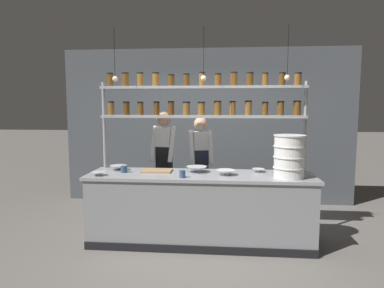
{
  "coord_description": "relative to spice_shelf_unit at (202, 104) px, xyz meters",
  "views": [
    {
      "loc": [
        0.29,
        -4.36,
        1.8
      ],
      "look_at": [
        -0.12,
        0.2,
        1.29
      ],
      "focal_mm": 32.0,
      "sensor_mm": 36.0,
      "label": 1
    }
  ],
  "objects": [
    {
      "name": "prep_counter",
      "position": [
        -0.0,
        -0.33,
        -1.37
      ],
      "size": [
        2.92,
        0.76,
        0.92
      ],
      "color": "gray",
      "rests_on": "ground_plane"
    },
    {
      "name": "ground_plane",
      "position": [
        -0.0,
        -0.33,
        -1.83
      ],
      "size": [
        40.0,
        40.0,
        0.0
      ],
      "primitive_type": "plane",
      "color": "slate"
    },
    {
      "name": "prep_bowl_near_right",
      "position": [
        -1.14,
        -0.17,
        -0.88
      ],
      "size": [
        0.24,
        0.24,
        0.06
      ],
      "color": "silver",
      "rests_on": "prep_counter"
    },
    {
      "name": "prep_bowl_center_back",
      "position": [
        0.33,
        -0.37,
        -0.88
      ],
      "size": [
        0.24,
        0.24,
        0.07
      ],
      "color": "white",
      "rests_on": "prep_counter"
    },
    {
      "name": "pendant_light_row",
      "position": [
        0.0,
        -0.33,
        0.35
      ],
      "size": [
        2.24,
        0.07,
        0.67
      ],
      "color": "black"
    },
    {
      "name": "container_stack",
      "position": [
        1.1,
        -0.46,
        -0.64
      ],
      "size": [
        0.39,
        0.39,
        0.53
      ],
      "color": "white",
      "rests_on": "prep_counter"
    },
    {
      "name": "prep_bowl_near_left",
      "position": [
        0.76,
        -0.13,
        -0.89
      ],
      "size": [
        0.17,
        0.17,
        0.05
      ],
      "color": "silver",
      "rests_on": "prep_counter"
    },
    {
      "name": "serving_cup_front",
      "position": [
        -0.2,
        -0.58,
        -0.86
      ],
      "size": [
        0.07,
        0.07,
        0.09
      ],
      "color": "#334C70",
      "rests_on": "prep_counter"
    },
    {
      "name": "cutting_board",
      "position": [
        -0.59,
        -0.23,
        -0.9
      ],
      "size": [
        0.4,
        0.26,
        0.02
      ],
      "color": "#A88456",
      "rests_on": "prep_counter"
    },
    {
      "name": "prep_bowl_center_front",
      "position": [
        -1.28,
        -0.56,
        -0.88
      ],
      "size": [
        0.18,
        0.18,
        0.05
      ],
      "color": "silver",
      "rests_on": "prep_counter"
    },
    {
      "name": "chef_left",
      "position": [
        -0.61,
        0.44,
        -0.84
      ],
      "size": [
        0.4,
        0.32,
        1.71
      ],
      "rotation": [
        0.0,
        0.0,
        -0.17
      ],
      "color": "black",
      "rests_on": "ground_plane"
    },
    {
      "name": "back_wall",
      "position": [
        -0.0,
        1.64,
        -0.41
      ],
      "size": [
        5.32,
        0.12,
        2.83
      ],
      "primitive_type": "cube",
      "color": "#4C5156",
      "rests_on": "ground_plane"
    },
    {
      "name": "spice_shelf_unit",
      "position": [
        0.0,
        0.0,
        0.0
      ],
      "size": [
        2.81,
        0.28,
        2.26
      ],
      "color": "#999BA0",
      "rests_on": "ground_plane"
    },
    {
      "name": "chef_center",
      "position": [
        -0.05,
        0.51,
        -0.89
      ],
      "size": [
        0.4,
        0.33,
        1.63
      ],
      "rotation": [
        0.0,
        0.0,
        0.23
      ],
      "color": "black",
      "rests_on": "ground_plane"
    },
    {
      "name": "prep_bowl_far_left",
      "position": [
        -0.06,
        -0.21,
        -0.87
      ],
      "size": [
        0.28,
        0.28,
        0.08
      ],
      "color": "silver",
      "rests_on": "prep_counter"
    },
    {
      "name": "serving_cup_by_board",
      "position": [
        -1.02,
        -0.32,
        -0.86
      ],
      "size": [
        0.09,
        0.09,
        0.09
      ],
      "color": "#334C70",
      "rests_on": "prep_counter"
    }
  ]
}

